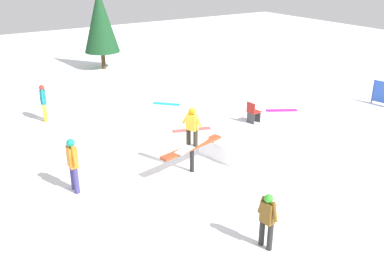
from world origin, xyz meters
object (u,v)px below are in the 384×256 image
Objects in this scene: loose_snowboard_coral at (192,130)px; folding_chair at (253,113)px; bystander_orange at (73,162)px; loose_snowboard_magenta at (282,110)px; rail_feature at (192,150)px; pine_tree_near at (100,21)px; bystander_brown at (267,218)px; bystander_teal at (43,101)px; loose_snowboard_cyan at (166,104)px; main_rider_on_rail at (192,128)px.

loose_snowboard_coral is 1.73× the size of folding_chair.
folding_chair is at bearing 101.80° from bystander_orange.
folding_chair is at bearing 3.66° from loose_snowboard_coral.
bystander_orange reaches higher than loose_snowboard_magenta.
pine_tree_near reaches higher than rail_feature.
bystander_orange is 14.75m from pine_tree_near.
rail_feature is 2.77× the size of folding_chair.
folding_chair is at bearing 135.34° from bystander_brown.
loose_snowboard_coral is at bearing -135.15° from rail_feature.
bystander_orange is at bearing -170.29° from bystander_teal.
folding_chair is at bearing -165.40° from rail_feature.
rail_feature is 6.76m from loose_snowboard_cyan.
bystander_orange is 8.06m from folding_chair.
loose_snowboard_magenta is 1.56× the size of folding_chair.
bystander_orange reaches higher than loose_snowboard_cyan.
loose_snowboard_cyan and loose_snowboard_magenta have the same top height.
loose_snowboard_cyan is (-0.72, -3.28, 0.00)m from loose_snowboard_coral.
bystander_brown is 9.82m from loose_snowboard_magenta.
bystander_orange is (3.50, -0.84, 0.17)m from rail_feature.
main_rider_on_rail reaches higher than loose_snowboard_cyan.
pine_tree_near reaches higher than bystander_teal.
bystander_brown is at bearing -152.24° from bystander_teal.
loose_snowboard_magenta is at bearing -98.42° from bystander_teal.
bystander_orange is at bearing -25.78° from rail_feature.
pine_tree_near reaches higher than loose_snowboard_coral.
rail_feature is 1.59× the size of bystander_teal.
loose_snowboard_cyan is at bearing 95.87° from loose_snowboard_coral.
pine_tree_near is at bearing -20.20° from bystander_teal.
loose_snowboard_coral is 11.53m from pine_tree_near.
pine_tree_near reaches higher than loose_snowboard_cyan.
main_rider_on_rail is 5.08m from folding_chair.
loose_snowboard_magenta is (-3.85, 3.54, 0.00)m from loose_snowboard_cyan.
bystander_brown is 0.93× the size of loose_snowboard_coral.
rail_feature is at bearing 78.99° from pine_tree_near.
rail_feature is 0.74m from main_rider_on_rail.
folding_chair is at bearing 160.87° from loose_snowboard_cyan.
bystander_teal is 10.15m from loose_snowboard_magenta.
bystander_brown is 1.61× the size of folding_chair.
loose_snowboard_cyan is 5.23m from loose_snowboard_magenta.
bystander_brown is 7.50m from loose_snowboard_coral.
rail_feature is at bearing -141.97° from bystander_teal.
bystander_brown reaches higher than folding_chair.
pine_tree_near is at bearing 103.89° from loose_snowboard_coral.
bystander_teal reaches higher than rail_feature.
bystander_teal is at bearing -92.64° from main_rider_on_rail.
loose_snowboard_cyan is 0.27× the size of pine_tree_near.
rail_feature is 1.93× the size of loose_snowboard_cyan.
main_rider_on_rail is at bearing -104.52° from loose_snowboard_coral.
main_rider_on_rail is 1.71× the size of folding_chair.
bystander_orange is 1.07× the size of loose_snowboard_coral.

